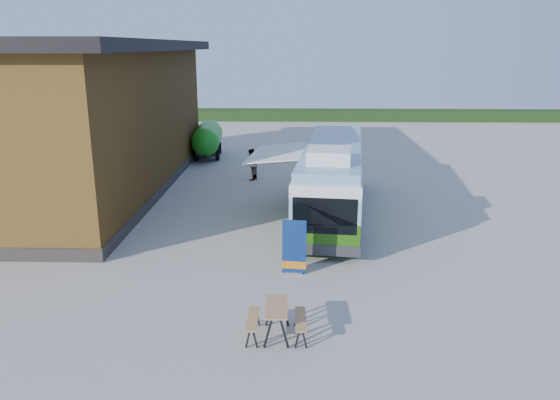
{
  "coord_description": "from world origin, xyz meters",
  "views": [
    {
      "loc": [
        0.15,
        -17.41,
        7.22
      ],
      "look_at": [
        -0.42,
        3.14,
        1.4
      ],
      "focal_mm": 35.0,
      "sensor_mm": 36.0,
      "label": 1
    }
  ],
  "objects_px": {
    "person_b": "(251,165)",
    "bus": "(333,176)",
    "banner": "(294,252)",
    "slurry_tanker": "(208,138)",
    "picnic_table": "(277,314)",
    "person_a": "(317,208)"
  },
  "relations": [
    {
      "from": "bus",
      "to": "slurry_tanker",
      "type": "height_order",
      "value": "bus"
    },
    {
      "from": "banner",
      "to": "slurry_tanker",
      "type": "distance_m",
      "value": 20.31
    },
    {
      "from": "bus",
      "to": "slurry_tanker",
      "type": "relative_size",
      "value": 1.98
    },
    {
      "from": "picnic_table",
      "to": "slurry_tanker",
      "type": "distance_m",
      "value": 24.13
    },
    {
      "from": "person_a",
      "to": "slurry_tanker",
      "type": "distance_m",
      "value": 16.66
    },
    {
      "from": "bus",
      "to": "banner",
      "type": "height_order",
      "value": "bus"
    },
    {
      "from": "banner",
      "to": "slurry_tanker",
      "type": "xyz_separation_m",
      "value": [
        -5.85,
        19.44,
        0.53
      ]
    },
    {
      "from": "banner",
      "to": "person_b",
      "type": "distance_m",
      "value": 13.2
    },
    {
      "from": "picnic_table",
      "to": "banner",
      "type": "bearing_deg",
      "value": 83.26
    },
    {
      "from": "banner",
      "to": "person_a",
      "type": "xyz_separation_m",
      "value": [
        0.91,
        4.21,
        0.24
      ]
    },
    {
      "from": "person_b",
      "to": "bus",
      "type": "bearing_deg",
      "value": 48.14
    },
    {
      "from": "person_b",
      "to": "slurry_tanker",
      "type": "xyz_separation_m",
      "value": [
        -3.43,
        6.47,
        0.42
      ]
    },
    {
      "from": "banner",
      "to": "slurry_tanker",
      "type": "height_order",
      "value": "slurry_tanker"
    },
    {
      "from": "bus",
      "to": "slurry_tanker",
      "type": "distance_m",
      "value": 14.88
    },
    {
      "from": "picnic_table",
      "to": "bus",
      "type": "bearing_deg",
      "value": 78.21
    },
    {
      "from": "banner",
      "to": "person_a",
      "type": "height_order",
      "value": "person_a"
    },
    {
      "from": "bus",
      "to": "person_b",
      "type": "height_order",
      "value": "bus"
    },
    {
      "from": "person_b",
      "to": "slurry_tanker",
      "type": "bearing_deg",
      "value": -136.6
    },
    {
      "from": "banner",
      "to": "person_a",
      "type": "relative_size",
      "value": 0.93
    },
    {
      "from": "banner",
      "to": "picnic_table",
      "type": "bearing_deg",
      "value": -89.66
    },
    {
      "from": "person_b",
      "to": "slurry_tanker",
      "type": "relative_size",
      "value": 0.29
    },
    {
      "from": "banner",
      "to": "bus",
      "type": "bearing_deg",
      "value": 82.27
    }
  ]
}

